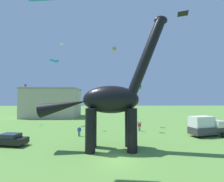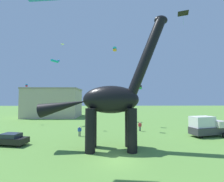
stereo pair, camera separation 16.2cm
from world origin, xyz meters
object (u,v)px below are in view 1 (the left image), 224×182
(kite_far_right, at_px, (114,49))
(kite_near_high, at_px, (26,85))
(kite_mid_left, at_px, (55,61))
(dinosaur_sculpture, at_px, (110,99))
(kite_apex, at_px, (126,100))
(kite_high_right, at_px, (62,44))
(person_near_flyer, at_px, (79,130))
(kite_trailing, at_px, (183,14))
(parked_box_truck, at_px, (206,126))
(parked_sedan_left, at_px, (10,139))
(kite_far_left, at_px, (140,87))
(person_strolling_adult, at_px, (139,125))

(kite_far_right, height_order, kite_near_high, kite_far_right)
(kite_mid_left, bearing_deg, kite_near_high, 174.72)
(dinosaur_sculpture, distance_m, kite_apex, 22.96)
(kite_high_right, bearing_deg, person_near_flyer, -55.37)
(kite_mid_left, distance_m, kite_apex, 20.61)
(kite_near_high, xyz_separation_m, kite_mid_left, (7.10, -0.66, 5.95))
(kite_high_right, xyz_separation_m, kite_trailing, (19.18, -14.31, -1.01))
(kite_far_right, distance_m, kite_high_right, 11.47)
(parked_box_truck, height_order, kite_high_right, kite_high_right)
(kite_far_right, height_order, kite_high_right, kite_high_right)
(parked_sedan_left, xyz_separation_m, kite_trailing, (22.04, -2.10, 15.93))
(parked_sedan_left, relative_size, kite_trailing, 2.93)
(kite_high_right, height_order, kite_trailing, kite_high_right)
(kite_high_right, xyz_separation_m, kite_apex, (14.90, 8.30, -11.98))
(parked_sedan_left, distance_m, kite_far_left, 25.13)
(dinosaur_sculpture, xyz_separation_m, kite_near_high, (-20.20, 19.52, 3.36))
(parked_box_truck, xyz_separation_m, kite_trailing, (-6.50, -6.20, 15.09))
(dinosaur_sculpture, height_order, kite_apex, dinosaur_sculpture)
(parked_sedan_left, distance_m, kite_far_right, 23.00)
(parked_box_truck, height_order, kite_far_left, kite_far_left)
(parked_box_truck, xyz_separation_m, kite_near_high, (-35.82, 13.49, 7.67))
(kite_near_high, height_order, kite_far_left, kite_near_high)
(kite_near_high, height_order, kite_apex, kite_near_high)
(kite_high_right, xyz_separation_m, kite_mid_left, (-3.04, 4.72, -2.48))
(kite_apex, bearing_deg, kite_far_left, -74.11)
(kite_high_right, height_order, kite_near_high, kite_high_right)
(parked_box_truck, relative_size, kite_far_left, 6.86)
(kite_far_left, distance_m, kite_mid_left, 21.35)
(dinosaur_sculpture, distance_m, kite_high_right, 20.98)
(parked_sedan_left, height_order, kite_trailing, kite_trailing)
(kite_apex, bearing_deg, kite_high_right, -150.86)
(kite_near_high, distance_m, kite_trailing, 36.08)
(kite_high_right, relative_size, kite_mid_left, 0.39)
(parked_sedan_left, height_order, person_near_flyer, person_near_flyer)
(dinosaur_sculpture, distance_m, kite_far_right, 15.68)
(person_near_flyer, relative_size, kite_far_left, 1.85)
(kite_trailing, bearing_deg, kite_apex, 100.72)
(person_strolling_adult, distance_m, kite_near_high, 28.71)
(person_strolling_adult, xyz_separation_m, kite_near_high, (-25.92, 9.14, 8.29))
(parked_sedan_left, distance_m, person_near_flyer, 9.33)
(kite_high_right, bearing_deg, kite_mid_left, 122.79)
(kite_far_left, bearing_deg, kite_near_high, 171.15)
(dinosaur_sculpture, distance_m, person_near_flyer, 9.61)
(kite_far_right, bearing_deg, kite_high_right, 168.86)
(dinosaur_sculpture, distance_m, kite_trailing, 14.11)
(person_near_flyer, distance_m, kite_near_high, 21.71)
(kite_mid_left, bearing_deg, kite_far_right, -25.99)
(person_strolling_adult, bearing_deg, person_near_flyer, 93.88)
(kite_near_high, xyz_separation_m, kite_apex, (25.04, 2.93, -3.55))
(dinosaur_sculpture, relative_size, kite_near_high, 25.72)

